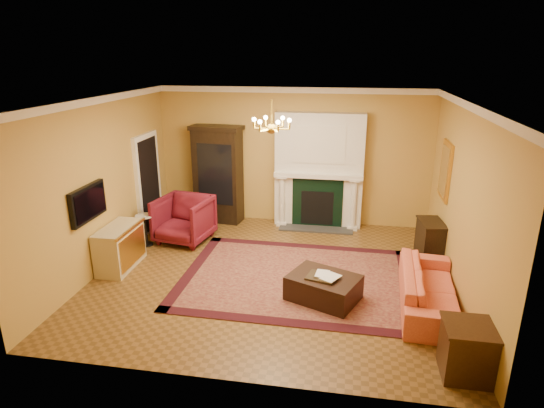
% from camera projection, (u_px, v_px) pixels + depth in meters
% --- Properties ---
extents(floor, '(6.00, 5.50, 0.02)m').
position_uv_depth(floor, '(272.00, 275.00, 7.95)').
color(floor, brown).
rests_on(floor, ground).
extents(ceiling, '(6.00, 5.50, 0.02)m').
position_uv_depth(ceiling, '(272.00, 99.00, 6.99)').
color(ceiling, white).
rests_on(ceiling, wall_back).
extents(wall_back, '(6.00, 0.02, 3.00)m').
position_uv_depth(wall_back, '(293.00, 157.00, 10.05)').
color(wall_back, '#B49540').
rests_on(wall_back, floor).
extents(wall_front, '(6.00, 0.02, 3.00)m').
position_uv_depth(wall_front, '(228.00, 267.00, 4.89)').
color(wall_front, '#B49540').
rests_on(wall_front, floor).
extents(wall_left, '(0.02, 5.50, 3.00)m').
position_uv_depth(wall_left, '(102.00, 184.00, 7.95)').
color(wall_left, '#B49540').
rests_on(wall_left, floor).
extents(wall_right, '(0.02, 5.50, 3.00)m').
position_uv_depth(wall_right, '(464.00, 202.00, 6.99)').
color(wall_right, '#B49540').
rests_on(wall_right, floor).
extents(fireplace, '(1.90, 0.70, 2.50)m').
position_uv_depth(fireplace, '(319.00, 173.00, 9.87)').
color(fireplace, silver).
rests_on(fireplace, wall_back).
extents(crown_molding, '(6.00, 5.50, 0.12)m').
position_uv_depth(crown_molding, '(281.00, 98.00, 7.90)').
color(crown_molding, white).
rests_on(crown_molding, ceiling).
extents(doorway, '(0.08, 1.05, 2.10)m').
position_uv_depth(doorway, '(149.00, 183.00, 9.67)').
color(doorway, white).
rests_on(doorway, wall_left).
extents(tv_panel, '(0.09, 0.95, 0.58)m').
position_uv_depth(tv_panel, '(88.00, 203.00, 7.42)').
color(tv_panel, black).
rests_on(tv_panel, wall_left).
extents(gilt_mirror, '(0.06, 0.76, 1.05)m').
position_uv_depth(gilt_mirror, '(445.00, 171.00, 8.26)').
color(gilt_mirror, gold).
rests_on(gilt_mirror, wall_right).
extents(chandelier, '(0.63, 0.55, 0.53)m').
position_uv_depth(chandelier, '(272.00, 125.00, 7.12)').
color(chandelier, gold).
rests_on(chandelier, ceiling).
extents(oriental_rug, '(3.95, 2.99, 0.02)m').
position_uv_depth(oriental_rug, '(297.00, 278.00, 7.80)').
color(oriental_rug, '#440E13').
rests_on(oriental_rug, floor).
extents(china_cabinet, '(1.10, 0.61, 2.09)m').
position_uv_depth(china_cabinet, '(218.00, 176.00, 10.20)').
color(china_cabinet, black).
rests_on(china_cabinet, floor).
extents(wingback_armchair, '(1.15, 1.10, 1.03)m').
position_uv_depth(wingback_armchair, '(184.00, 217.00, 9.22)').
color(wingback_armchair, maroon).
rests_on(wingback_armchair, floor).
extents(pedestal_table, '(0.36, 0.36, 0.64)m').
position_uv_depth(pedestal_table, '(145.00, 228.00, 9.04)').
color(pedestal_table, black).
rests_on(pedestal_table, floor).
extents(commode, '(0.49, 1.04, 0.77)m').
position_uv_depth(commode, '(120.00, 247.00, 8.11)').
color(commode, '#C3B78E').
rests_on(commode, floor).
extents(coral_sofa, '(0.74, 2.10, 0.81)m').
position_uv_depth(coral_sofa, '(430.00, 283.00, 6.82)').
color(coral_sofa, '#E36A48').
rests_on(coral_sofa, floor).
extents(end_table, '(0.55, 0.55, 0.64)m').
position_uv_depth(end_table, '(467.00, 352.00, 5.38)').
color(end_table, '#341F0E').
rests_on(end_table, floor).
extents(console_table, '(0.46, 0.71, 0.74)m').
position_uv_depth(console_table, '(430.00, 242.00, 8.37)').
color(console_table, black).
rests_on(console_table, floor).
extents(leather_ottoman, '(1.24, 1.09, 0.39)m').
position_uv_depth(leather_ottoman, '(324.00, 287.00, 7.08)').
color(leather_ottoman, black).
rests_on(leather_ottoman, oriental_rug).
extents(ottoman_tray, '(0.52, 0.45, 0.03)m').
position_uv_depth(ottoman_tray, '(322.00, 277.00, 6.97)').
color(ottoman_tray, black).
rests_on(ottoman_tray, leather_ottoman).
extents(book_a, '(0.20, 0.05, 0.27)m').
position_uv_depth(book_a, '(316.00, 266.00, 6.99)').
color(book_a, gray).
rests_on(book_a, ottoman_tray).
extents(book_b, '(0.21, 0.14, 0.31)m').
position_uv_depth(book_b, '(325.00, 267.00, 6.92)').
color(book_b, gray).
rests_on(book_b, ottoman_tray).
extents(topiary_left, '(0.15, 0.15, 0.40)m').
position_uv_depth(topiary_left, '(291.00, 161.00, 9.85)').
color(topiary_left, gray).
rests_on(topiary_left, fireplace).
extents(topiary_right, '(0.16, 0.16, 0.44)m').
position_uv_depth(topiary_right, '(343.00, 162.00, 9.67)').
color(topiary_right, gray).
rests_on(topiary_right, fireplace).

